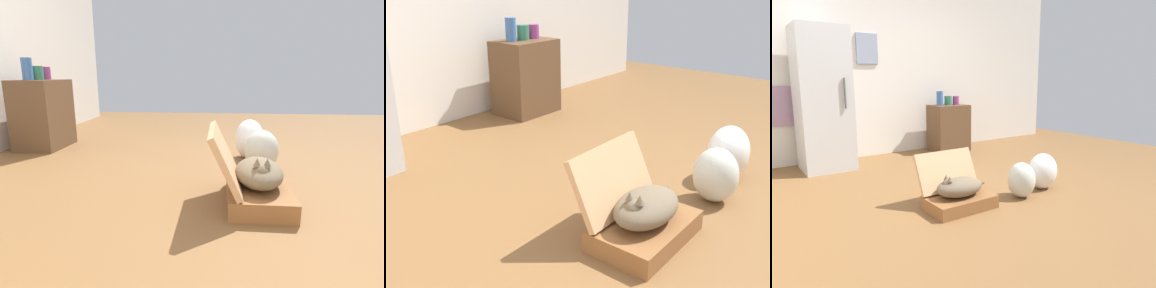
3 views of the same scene
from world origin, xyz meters
TOP-DOWN VIEW (x-y plane):
  - ground_plane at (0.00, 0.00)m, footprint 7.68×7.68m
  - wall_back at (-0.00, 2.26)m, footprint 6.40×0.15m
  - suitcase_base at (-0.35, -0.23)m, footprint 0.57×0.37m
  - suitcase_lid at (-0.35, -0.03)m, footprint 0.57×0.19m
  - cat at (-0.36, -0.23)m, footprint 0.51×0.28m
  - plastic_bag_white at (0.28, -0.33)m, footprint 0.26×0.27m
  - plastic_bag_clear at (0.64, -0.27)m, footprint 0.33×0.26m
  - refrigerator at (-0.94, 1.80)m, footprint 0.58×0.61m
  - side_table at (0.88, 1.85)m, footprint 0.55×0.42m
  - vase_tall at (0.74, 1.88)m, footprint 0.10×0.10m
  - vase_short at (1.02, 1.86)m, footprint 0.10×0.10m
  - vase_round at (0.88, 1.86)m, footprint 0.11×0.11m

SIDE VIEW (x-z plane):
  - ground_plane at x=0.00m, z-range 0.00..0.00m
  - suitcase_base at x=-0.35m, z-range 0.00..0.11m
  - plastic_bag_white at x=0.28m, z-range 0.00..0.33m
  - plastic_bag_clear at x=0.64m, z-range 0.00..0.36m
  - cat at x=-0.36m, z-range 0.09..0.30m
  - suitcase_lid at x=-0.35m, z-range 0.11..0.46m
  - side_table at x=0.88m, z-range 0.00..0.71m
  - vase_short at x=1.02m, z-range 0.71..0.84m
  - vase_round at x=0.88m, z-range 0.71..0.84m
  - vase_tall at x=0.74m, z-range 0.71..0.92m
  - refrigerator at x=-0.94m, z-range 0.00..1.70m
  - wall_back at x=0.00m, z-range 0.00..2.60m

